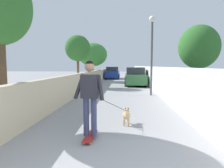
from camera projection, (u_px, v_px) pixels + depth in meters
ground_plane at (121, 86)px, 16.57m from camera, size 80.00×80.00×0.00m
wall_left at (88, 80)px, 14.67m from camera, size 48.00×0.30×1.24m
fence_right at (153, 78)px, 14.35m from camera, size 48.00×0.30×1.62m
tree_left_near at (93, 55)px, 21.47m from camera, size 3.15×3.15×4.16m
tree_left_mid at (78, 48)px, 15.50m from camera, size 1.98×1.98×4.08m
tree_right_far at (199, 47)px, 9.62m from camera, size 1.95×1.95×3.66m
lamp_post at (152, 42)px, 10.99m from camera, size 0.36×0.36×4.43m
skateboard at (90, 136)px, 4.54m from camera, size 0.81×0.25×0.08m
person_skateboarder at (90, 92)px, 4.44m from camera, size 0.24×0.71×1.72m
dog at (126, 115)px, 5.67m from camera, size 1.52×0.97×1.06m
car_near at (135, 77)px, 17.26m from camera, size 4.38×1.80×1.54m
car_far at (112, 73)px, 25.81m from camera, size 4.11×1.80×1.54m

